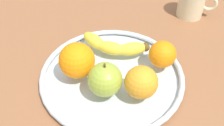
{
  "coord_description": "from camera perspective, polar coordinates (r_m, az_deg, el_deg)",
  "views": [
    {
      "loc": [
        10.38,
        -40.11,
        44.84
      ],
      "look_at": [
        0.0,
        0.0,
        4.8
      ],
      "focal_mm": 42.54,
      "sensor_mm": 36.0,
      "label": 1
    }
  ],
  "objects": [
    {
      "name": "apple",
      "position": [
        0.53,
        -1.71,
        -3.55
      ],
      "size": [
        7.16,
        7.16,
        7.96
      ],
      "color": "#94AA35",
      "rests_on": "fruit_bowl"
    },
    {
      "name": "ground_plane",
      "position": [
        0.63,
        0.0,
        -4.48
      ],
      "size": [
        135.41,
        135.41,
        4.0
      ],
      "primitive_type": "cube",
      "color": "brown"
    },
    {
      "name": "orange_center",
      "position": [
        0.57,
        -7.55,
        0.55
      ],
      "size": [
        7.88,
        7.88,
        7.88
      ],
      "primitive_type": "sphere",
      "color": "orange",
      "rests_on": "fruit_bowl"
    },
    {
      "name": "banana",
      "position": [
        0.64,
        0.35,
        3.71
      ],
      "size": [
        18.04,
        7.05,
        3.18
      ],
      "rotation": [
        0.0,
        0.0,
        -0.06
      ],
      "color": "yellow",
      "rests_on": "fruit_bowl"
    },
    {
      "name": "fruit_bowl",
      "position": [
        0.6,
        0.0,
        -2.65
      ],
      "size": [
        32.66,
        32.66,
        1.8
      ],
      "color": "silver",
      "rests_on": "ground_plane"
    },
    {
      "name": "ambient_mug",
      "position": [
        0.82,
        16.84,
        12.31
      ],
      "size": [
        11.04,
        7.51,
        8.32
      ],
      "color": "beige",
      "rests_on": "ground_plane"
    },
    {
      "name": "orange_front_left",
      "position": [
        0.61,
        10.79,
        1.84
      ],
      "size": [
        6.21,
        6.21,
        6.21
      ],
      "primitive_type": "sphere",
      "color": "orange",
      "rests_on": "fruit_bowl"
    },
    {
      "name": "orange_back_left",
      "position": [
        0.53,
        6.3,
        -4.14
      ],
      "size": [
        6.87,
        6.87,
        6.87
      ],
      "primitive_type": "sphere",
      "color": "orange",
      "rests_on": "fruit_bowl"
    }
  ]
}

